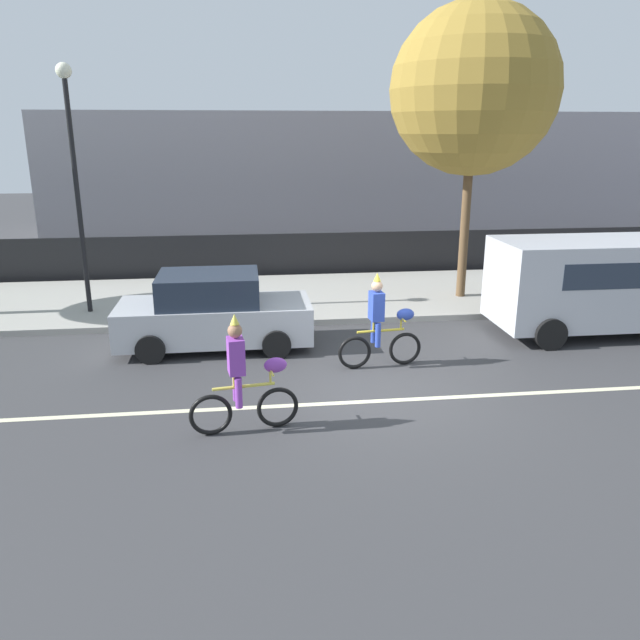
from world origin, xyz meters
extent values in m
plane|color=#38383A|center=(0.00, 0.00, 0.00)|extent=(80.00, 80.00, 0.00)
cube|color=beige|center=(0.00, -0.50, 0.00)|extent=(36.00, 0.14, 0.01)
cube|color=#9E9B93|center=(0.00, 6.50, 0.07)|extent=(60.00, 5.00, 0.15)
cube|color=black|center=(0.00, 9.40, 0.70)|extent=(40.00, 0.08, 1.40)
cube|color=#99939E|center=(3.93, 18.00, 2.62)|extent=(28.00, 8.00, 5.24)
torus|color=black|center=(-2.00, -1.26, 0.33)|extent=(0.67, 0.17, 0.67)
torus|color=black|center=(-3.04, -1.41, 0.33)|extent=(0.67, 0.17, 0.67)
cylinder|color=#E5D84C|center=(-2.52, -1.33, 0.75)|extent=(0.96, 0.19, 0.05)
cylinder|color=#E5D84C|center=(-2.66, -1.36, 0.84)|extent=(0.04, 0.04, 0.18)
cylinder|color=#E5D84C|center=(-2.10, -1.27, 0.86)|extent=(0.04, 0.04, 0.23)
cylinder|color=#E5D84C|center=(-2.10, -1.27, 0.98)|extent=(0.11, 0.50, 0.03)
ellipsoid|color=purple|center=(-2.02, -1.26, 1.05)|extent=(0.39, 0.25, 0.24)
cube|color=purple|center=(-2.62, -1.35, 1.26)|extent=(0.28, 0.35, 0.56)
sphere|color=#9E7051|center=(-2.62, -1.35, 1.66)|extent=(0.22, 0.22, 0.22)
cone|color=#E5D84C|center=(-2.62, -1.35, 1.84)|extent=(0.14, 0.14, 0.16)
cylinder|color=purple|center=(-2.59, -1.49, 0.71)|extent=(0.11, 0.11, 0.48)
cylinder|color=purple|center=(-2.64, -1.21, 0.71)|extent=(0.11, 0.11, 0.48)
torus|color=black|center=(0.70, 1.21, 0.33)|extent=(0.67, 0.14, 0.67)
torus|color=black|center=(-0.34, 1.10, 0.33)|extent=(0.67, 0.14, 0.67)
cylinder|color=gold|center=(0.18, 1.15, 0.75)|extent=(0.97, 0.15, 0.05)
cylinder|color=gold|center=(0.03, 1.14, 0.84)|extent=(0.04, 0.04, 0.18)
cylinder|color=gold|center=(0.59, 1.20, 0.86)|extent=(0.04, 0.04, 0.23)
cylinder|color=gold|center=(0.59, 1.20, 0.98)|extent=(0.08, 0.50, 0.03)
ellipsoid|color=#2D47B2|center=(0.68, 1.21, 1.05)|extent=(0.38, 0.24, 0.24)
cube|color=#2D47B2|center=(0.08, 1.14, 1.26)|extent=(0.27, 0.34, 0.56)
sphere|color=tan|center=(0.08, 1.14, 1.66)|extent=(0.22, 0.22, 0.22)
cone|color=gold|center=(0.08, 1.14, 1.84)|extent=(0.14, 0.14, 0.16)
cylinder|color=#2D47B2|center=(0.09, 1.00, 0.71)|extent=(0.11, 0.11, 0.48)
cylinder|color=#2D47B2|center=(0.06, 1.28, 0.71)|extent=(0.11, 0.11, 0.48)
cube|color=silver|center=(5.72, 2.70, 1.23)|extent=(5.00, 2.00, 1.90)
cube|color=#283342|center=(6.12, 2.70, 1.58)|extent=(3.90, 2.02, 0.56)
cylinder|color=black|center=(4.02, 1.70, 0.35)|extent=(0.70, 0.22, 0.70)
cylinder|color=black|center=(4.02, 3.70, 0.35)|extent=(0.70, 0.22, 0.70)
cube|color=#B7BABF|center=(-3.11, 2.75, 0.60)|extent=(4.10, 1.72, 0.80)
cube|color=#232D3D|center=(-3.21, 2.75, 1.32)|extent=(2.10, 1.58, 0.64)
cylinder|color=black|center=(-1.84, 1.89, 0.30)|extent=(0.60, 0.20, 0.60)
cylinder|color=black|center=(-1.84, 3.61, 0.30)|extent=(0.60, 0.20, 0.60)
cylinder|color=black|center=(-4.38, 1.89, 0.30)|extent=(0.60, 0.20, 0.60)
cylinder|color=black|center=(-4.38, 3.61, 0.30)|extent=(0.60, 0.20, 0.60)
cylinder|color=black|center=(-6.36, 5.46, 2.90)|extent=(0.12, 0.12, 5.50)
sphere|color=#EAEACC|center=(-6.36, 5.46, 5.83)|extent=(0.36, 0.36, 0.36)
cylinder|color=brown|center=(3.46, 5.81, 2.09)|extent=(0.24, 0.24, 3.87)
sphere|color=olive|center=(3.46, 5.81, 5.51)|extent=(4.26, 4.26, 4.26)
camera|label=1|loc=(-2.43, -10.29, 4.51)|focal=35.00mm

